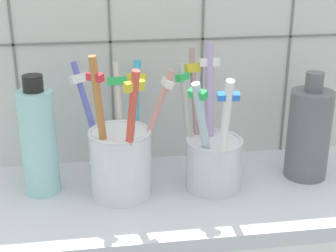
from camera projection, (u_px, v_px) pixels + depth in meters
counter_slab at (169, 199)px, 65.80cm from camera, size 64.00×22.00×2.00cm
tile_wall_back at (156, 19)px, 68.97cm from camera, size 64.00×2.20×45.00cm
toothbrush_cup_left at (121, 156)px, 63.54cm from camera, size 13.11×13.12×18.96cm
toothbrush_cup_right at (213, 155)px, 65.23cm from camera, size 8.62×11.69×18.59cm
ceramic_vase at (309, 133)px, 67.75cm from camera, size 5.75×5.75×14.79cm
soap_bottle at (39, 141)px, 63.20cm from camera, size 4.52×4.52×15.67cm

